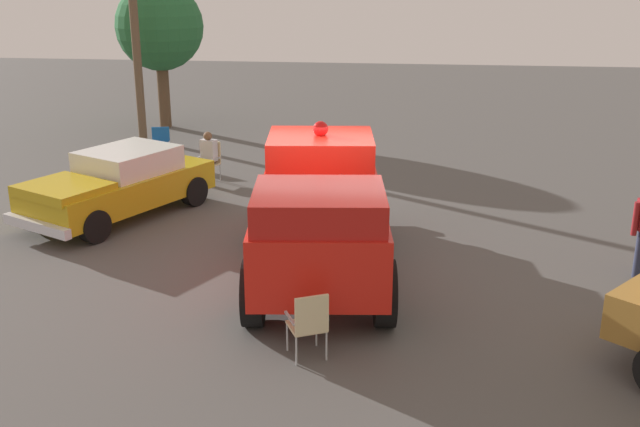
# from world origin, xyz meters

# --- Properties ---
(ground_plane) EXTENTS (60.00, 60.00, 0.00)m
(ground_plane) POSITION_xyz_m (0.00, 0.00, 0.00)
(ground_plane) COLOR #514F4C
(vintage_fire_truck) EXTENTS (6.15, 2.91, 2.59)m
(vintage_fire_truck) POSITION_xyz_m (0.46, -0.01, 1.20)
(vintage_fire_truck) COLOR black
(vintage_fire_truck) RESTS_ON ground
(classic_hot_rod) EXTENTS (4.73, 3.60, 1.46)m
(classic_hot_rod) POSITION_xyz_m (-2.19, -4.77, 0.75)
(classic_hot_rod) COLOR black
(classic_hot_rod) RESTS_ON ground
(lawn_chair_near_truck) EXTENTS (0.64, 0.64, 1.02)m
(lawn_chair_near_truck) POSITION_xyz_m (-5.24, -3.53, 0.59)
(lawn_chair_near_truck) COLOR #B7BABF
(lawn_chair_near_truck) RESTS_ON ground
(lawn_chair_by_car) EXTENTS (0.66, 0.66, 1.02)m
(lawn_chair_by_car) POSITION_xyz_m (3.53, 0.21, 0.59)
(lawn_chair_by_car) COLOR #B7BABF
(lawn_chair_by_car) RESTS_ON ground
(lawn_chair_spare) EXTENTS (0.58, 0.59, 1.02)m
(lawn_chair_spare) POSITION_xyz_m (-6.73, -5.33, 0.59)
(lawn_chair_spare) COLOR #B7BABF
(lawn_chair_spare) RESTS_ON ground
(spectator_seated) EXTENTS (0.63, 0.54, 1.29)m
(spectator_seated) POSITION_xyz_m (-5.12, -3.58, 0.70)
(spectator_seated) COLOR #383842
(spectator_seated) RESTS_ON ground
(oak_tree_left) EXTENTS (2.89, 2.89, 4.81)m
(oak_tree_left) POSITION_xyz_m (-11.64, -6.82, 3.33)
(oak_tree_left) COLOR brown
(oak_tree_left) RESTS_ON ground
(utility_pole) EXTENTS (1.07, 1.47, 6.51)m
(utility_pole) POSITION_xyz_m (-9.64, -6.92, 3.39)
(utility_pole) COLOR brown
(utility_pole) RESTS_ON ground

